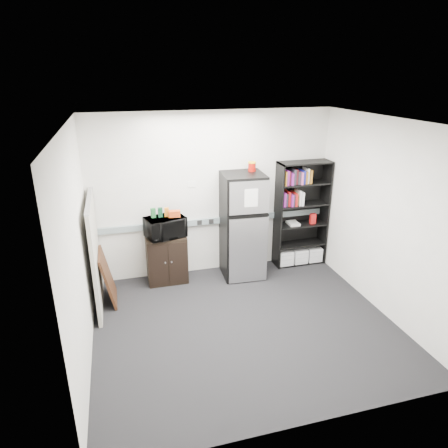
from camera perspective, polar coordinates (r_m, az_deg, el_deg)
name	(u,v)px	position (r m, az deg, el deg)	size (l,w,h in m)	color
floor	(245,324)	(5.64, 2.95, -14.09)	(4.00, 4.00, 0.00)	black
wall_back	(213,194)	(6.59, -1.57, 4.24)	(4.00, 0.02, 2.70)	silver
wall_right	(385,218)	(5.91, 21.96, 0.74)	(0.02, 3.50, 2.70)	silver
wall_left	(78,251)	(4.80, -20.12, -3.58)	(0.02, 3.50, 2.70)	silver
ceiling	(249,122)	(4.66, 3.58, 14.28)	(4.00, 3.50, 0.02)	white
electrical_raceway	(214,221)	(6.70, -1.48, 0.48)	(3.92, 0.05, 0.10)	gray
wall_note	(192,184)	(6.46, -4.61, 5.69)	(0.14, 0.00, 0.10)	white
bookshelf	(301,215)	(7.06, 10.96, 1.29)	(0.90, 0.34, 1.85)	black
cubicle_partition	(95,254)	(5.99, -17.90, -4.05)	(0.06, 1.30, 1.62)	#9B9589
cabinet	(167,259)	(6.56, -8.18, -4.96)	(0.64, 0.43, 0.79)	black
microwave	(165,227)	(6.33, -8.41, -0.44)	(0.59, 0.40, 0.33)	black
snack_box_a	(153,213)	(6.26, -10.08, 1.56)	(0.07, 0.05, 0.15)	#185725
snack_box_b	(160,212)	(6.27, -9.09, 1.65)	(0.07, 0.05, 0.15)	#0C391F
snack_box_c	(167,212)	(6.28, -8.19, 1.69)	(0.07, 0.05, 0.14)	#C46B12
snack_bag	(174,214)	(6.26, -7.09, 1.47)	(0.18, 0.10, 0.10)	#BA3F12
refrigerator	(242,226)	(6.55, 2.64, -0.27)	(0.69, 0.72, 1.75)	black
coffee_can	(252,166)	(6.44, 4.02, 8.29)	(0.13, 0.13, 0.17)	#990E07
framed_poster	(108,277)	(6.19, -16.25, -7.25)	(0.20, 0.63, 0.80)	black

